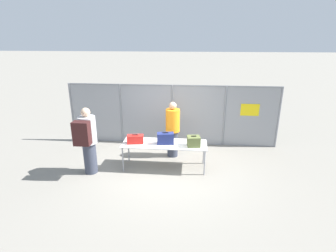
% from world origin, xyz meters
% --- Properties ---
extents(ground_plane, '(120.00, 120.00, 0.00)m').
position_xyz_m(ground_plane, '(0.00, 0.00, 0.00)').
color(ground_plane, gray).
extents(fence_section, '(7.11, 0.07, 2.07)m').
position_xyz_m(fence_section, '(0.02, 1.93, 1.08)').
color(fence_section, gray).
rests_on(fence_section, ground_plane).
extents(inspection_table, '(2.35, 0.79, 0.74)m').
position_xyz_m(inspection_table, '(-0.06, 0.12, 0.70)').
color(inspection_table, silver).
rests_on(inspection_table, ground_plane).
extents(suitcase_red, '(0.47, 0.28, 0.26)m').
position_xyz_m(suitcase_red, '(-0.87, 0.06, 0.86)').
color(suitcase_red, red).
rests_on(suitcase_red, inspection_table).
extents(suitcase_navy, '(0.48, 0.29, 0.33)m').
position_xyz_m(suitcase_navy, '(-0.03, 0.10, 0.90)').
color(suitcase_navy, navy).
rests_on(suitcase_navy, inspection_table).
extents(suitcase_olive, '(0.38, 0.34, 0.30)m').
position_xyz_m(suitcase_olive, '(0.74, 0.01, 0.88)').
color(suitcase_olive, '#566033').
rests_on(suitcase_olive, inspection_table).
extents(traveler_hooded, '(0.46, 0.71, 1.84)m').
position_xyz_m(traveler_hooded, '(-2.05, -0.41, 1.01)').
color(traveler_hooded, '#383D4C').
rests_on(traveler_hooded, ground_plane).
extents(security_worker_near, '(0.43, 0.43, 1.73)m').
position_xyz_m(security_worker_near, '(0.11, 0.92, 0.90)').
color(security_worker_near, '#383D4C').
rests_on(security_worker_near, ground_plane).
extents(utility_trailer, '(3.63, 2.03, 0.63)m').
position_xyz_m(utility_trailer, '(1.71, 3.38, 0.38)').
color(utility_trailer, '#4C6B47').
rests_on(utility_trailer, ground_plane).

